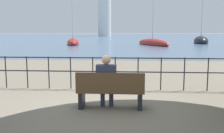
{
  "coord_description": "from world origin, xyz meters",
  "views": [
    {
      "loc": [
        0.44,
        -5.86,
        1.83
      ],
      "look_at": [
        0.0,
        0.5,
        0.95
      ],
      "focal_mm": 40.0,
      "sensor_mm": 36.0,
      "label": 1
    }
  ],
  "objects_px": {
    "sailboat_0": "(152,43)",
    "sailboat_3": "(201,41)",
    "seated_person_left": "(106,79)",
    "harbor_lighthouse": "(104,5)",
    "park_bench": "(110,91)",
    "sailboat_1": "(73,43)"
  },
  "relations": [
    {
      "from": "seated_person_left",
      "to": "harbor_lighthouse",
      "type": "distance_m",
      "value": 109.54
    },
    {
      "from": "park_bench",
      "to": "sailboat_0",
      "type": "height_order",
      "value": "sailboat_0"
    },
    {
      "from": "sailboat_0",
      "to": "sailboat_3",
      "type": "height_order",
      "value": "sailboat_3"
    },
    {
      "from": "sailboat_0",
      "to": "seated_person_left",
      "type": "bearing_deg",
      "value": -118.1
    },
    {
      "from": "seated_person_left",
      "to": "sailboat_3",
      "type": "xyz_separation_m",
      "value": [
        12.11,
        35.63,
        -0.28
      ]
    },
    {
      "from": "sailboat_3",
      "to": "sailboat_1",
      "type": "bearing_deg",
      "value": -157.48
    },
    {
      "from": "seated_person_left",
      "to": "sailboat_0",
      "type": "distance_m",
      "value": 30.0
    },
    {
      "from": "sailboat_0",
      "to": "sailboat_1",
      "type": "height_order",
      "value": "sailboat_0"
    },
    {
      "from": "harbor_lighthouse",
      "to": "sailboat_3",
      "type": "bearing_deg",
      "value": -72.47
    },
    {
      "from": "sailboat_1",
      "to": "seated_person_left",
      "type": "bearing_deg",
      "value": -89.35
    },
    {
      "from": "seated_person_left",
      "to": "sailboat_1",
      "type": "distance_m",
      "value": 31.09
    },
    {
      "from": "sailboat_1",
      "to": "sailboat_0",
      "type": "bearing_deg",
      "value": -15.47
    },
    {
      "from": "sailboat_3",
      "to": "sailboat_0",
      "type": "bearing_deg",
      "value": -137.81
    },
    {
      "from": "seated_person_left",
      "to": "park_bench",
      "type": "bearing_deg",
      "value": -34.97
    },
    {
      "from": "sailboat_0",
      "to": "harbor_lighthouse",
      "type": "height_order",
      "value": "harbor_lighthouse"
    },
    {
      "from": "seated_person_left",
      "to": "sailboat_1",
      "type": "height_order",
      "value": "sailboat_1"
    },
    {
      "from": "park_bench",
      "to": "harbor_lighthouse",
      "type": "relative_size",
      "value": 0.05
    },
    {
      "from": "park_bench",
      "to": "sailboat_1",
      "type": "relative_size",
      "value": 0.2
    },
    {
      "from": "seated_person_left",
      "to": "sailboat_3",
      "type": "height_order",
      "value": "sailboat_3"
    },
    {
      "from": "sailboat_0",
      "to": "sailboat_1",
      "type": "xyz_separation_m",
      "value": [
        -11.47,
        0.36,
        0.0
      ]
    },
    {
      "from": "park_bench",
      "to": "seated_person_left",
      "type": "distance_m",
      "value": 0.31
    },
    {
      "from": "park_bench",
      "to": "sailboat_1",
      "type": "xyz_separation_m",
      "value": [
        -7.78,
        30.19,
        -0.11
      ]
    }
  ]
}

